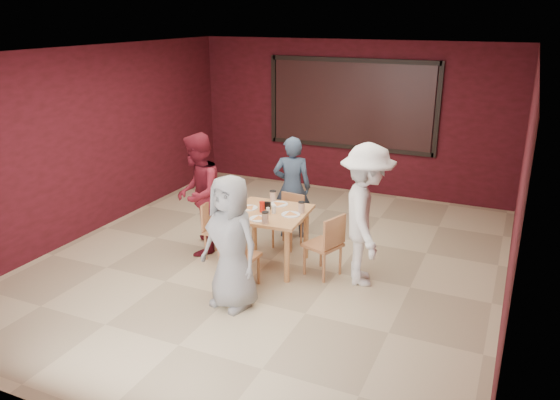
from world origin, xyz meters
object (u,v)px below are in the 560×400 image
at_px(chair_right, 327,242).
at_px(dining_table, 269,218).
at_px(diner_left, 198,194).
at_px(diner_back, 292,187).
at_px(chair_front, 237,254).
at_px(chair_left, 216,226).
at_px(diner_right, 366,215).
at_px(diner_front, 231,243).
at_px(chair_back, 289,217).

bearing_deg(chair_right, dining_table, 179.55).
relative_size(chair_right, diner_left, 0.49).
bearing_deg(diner_back, diner_left, 28.46).
bearing_deg(chair_front, chair_left, 135.38).
relative_size(diner_back, diner_left, 0.90).
xyz_separation_m(dining_table, chair_front, (-0.06, -0.78, -0.21)).
distance_m(chair_front, diner_right, 1.64).
bearing_deg(chair_right, diner_back, 131.50).
relative_size(diner_front, diner_right, 0.88).
relative_size(dining_table, diner_front, 0.65).
bearing_deg(diner_front, chair_front, 123.24).
distance_m(chair_left, diner_back, 1.35).
bearing_deg(chair_front, dining_table, 85.53).
height_order(chair_front, chair_back, chair_front).
height_order(chair_right, diner_right, diner_right).
xyz_separation_m(chair_front, chair_left, (-0.74, 0.73, -0.02)).
bearing_deg(chair_front, diner_back, 92.08).
bearing_deg(chair_back, diner_right, -27.08).
distance_m(chair_back, chair_left, 1.10).
bearing_deg(chair_right, chair_left, -178.17).
relative_size(chair_back, diner_front, 0.49).
bearing_deg(diner_right, diner_front, 113.65).
height_order(dining_table, diner_front, diner_front).
height_order(chair_back, chair_right, chair_right).
bearing_deg(dining_table, chair_back, 91.61).
distance_m(chair_back, chair_right, 1.11).
bearing_deg(dining_table, diner_back, 96.87).
bearing_deg(diner_back, diner_right, 125.47).
bearing_deg(chair_back, diner_left, -146.42).
height_order(diner_left, diner_right, diner_right).
distance_m(chair_right, diner_left, 1.96).
xyz_separation_m(chair_left, diner_right, (2.08, 0.11, 0.45)).
distance_m(chair_back, diner_back, 0.49).
xyz_separation_m(chair_right, diner_left, (-1.92, 0.01, 0.38)).
bearing_deg(diner_right, chair_front, 100.91).
relative_size(dining_table, chair_front, 1.25).
bearing_deg(diner_front, chair_right, 70.64).
bearing_deg(diner_back, dining_table, 77.87).
xyz_separation_m(chair_back, diner_back, (-0.11, 0.34, 0.34)).
xyz_separation_m(chair_right, diner_right, (0.47, 0.06, 0.42)).
distance_m(chair_left, diner_right, 2.13).
xyz_separation_m(dining_table, chair_right, (0.82, -0.01, -0.20)).
bearing_deg(chair_front, diner_right, 31.93).
bearing_deg(chair_right, diner_front, -123.38).
distance_m(chair_front, chair_back, 1.51).
xyz_separation_m(chair_back, diner_front, (0.09, -1.87, 0.35)).
height_order(chair_left, diner_back, diner_back).
relative_size(chair_left, diner_left, 0.46).
bearing_deg(dining_table, diner_right, 2.47).
distance_m(chair_front, diner_front, 0.50).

